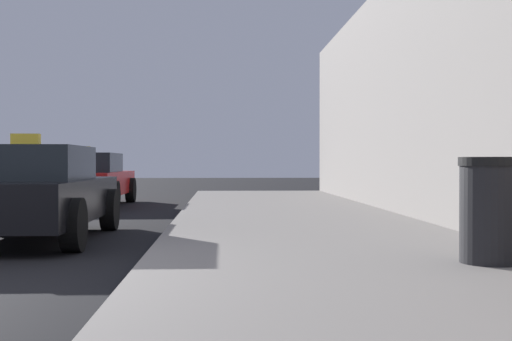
# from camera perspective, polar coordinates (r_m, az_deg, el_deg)

# --- Properties ---
(sidewalk) EXTENTS (4.00, 32.00, 0.15)m
(sidewalk) POSITION_cam_1_polar(r_m,az_deg,el_deg) (5.69, 9.88, -9.23)
(sidewalk) COLOR gray
(sidewalk) RESTS_ON ground_plane
(trash_bin) EXTENTS (0.59, 0.59, 0.95)m
(trash_bin) POSITION_cam_1_polar(r_m,az_deg,el_deg) (6.47, 19.10, -3.11)
(trash_bin) COLOR black
(trash_bin) RESTS_ON sidewalk
(car_black) EXTENTS (1.92, 4.01, 1.43)m
(car_black) POSITION_cam_1_polar(r_m,az_deg,el_deg) (9.64, -18.43, -1.77)
(car_black) COLOR black
(car_black) RESTS_ON ground_plane
(car_red) EXTENTS (2.06, 4.42, 1.43)m
(car_red) POSITION_cam_1_polar(r_m,az_deg,el_deg) (16.87, -14.19, -0.69)
(car_red) COLOR red
(car_red) RESTS_ON ground_plane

